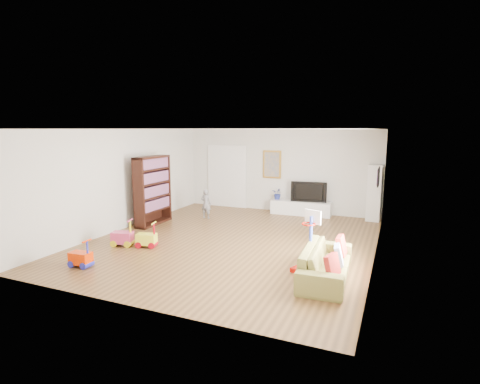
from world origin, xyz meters
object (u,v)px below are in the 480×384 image
at_px(bookshelf, 153,191).
at_px(sofa, 326,262).
at_px(basketball_hoop, 307,242).
at_px(media_console, 301,208).

xyz_separation_m(bookshelf, sofa, (5.29, -2.08, -0.68)).
height_order(bookshelf, basketball_hoop, bookshelf).
bearing_deg(sofa, bookshelf, 65.53).
height_order(media_console, sofa, sofa).
relative_size(sofa, basketball_hoop, 1.69).
distance_m(bookshelf, sofa, 5.72).
relative_size(media_console, basketball_hoop, 1.60).
height_order(media_console, bookshelf, bookshelf).
bearing_deg(sofa, media_console, 15.80).
bearing_deg(media_console, basketball_hoop, -76.67).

